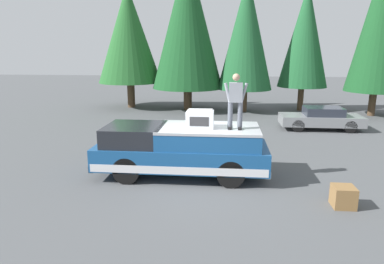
% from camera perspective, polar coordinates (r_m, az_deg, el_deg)
% --- Properties ---
extents(ground_plane, '(90.00, 90.00, 0.00)m').
position_cam_1_polar(ground_plane, '(10.98, 1.76, -8.01)').
color(ground_plane, '#4C4F51').
extents(pickup_truck, '(2.01, 5.54, 1.65)m').
position_cam_1_polar(pickup_truck, '(11.14, -1.75, -2.95)').
color(pickup_truck, navy).
rests_on(pickup_truck, ground).
extents(compressor_unit, '(0.65, 0.84, 0.56)m').
position_cam_1_polar(compressor_unit, '(10.70, 1.34, 2.18)').
color(compressor_unit, silver).
rests_on(compressor_unit, pickup_truck).
extents(person_on_truck_bed, '(0.29, 0.72, 1.69)m').
position_cam_1_polar(person_on_truck_bed, '(10.48, 7.25, 5.30)').
color(person_on_truck_bed, '#4C515B').
rests_on(person_on_truck_bed, pickup_truck).
extents(parked_car_grey, '(1.64, 4.10, 1.16)m').
position_cam_1_polar(parked_car_grey, '(19.00, 20.65, 2.15)').
color(parked_car_grey, gray).
rests_on(parked_car_grey, ground).
extents(wooden_crate, '(0.56, 0.56, 0.56)m').
position_cam_1_polar(wooden_crate, '(9.97, 23.84, -9.79)').
color(wooden_crate, olive).
rests_on(wooden_crate, ground).
extents(conifer_far_left, '(3.57, 3.57, 10.41)m').
position_cam_1_polar(conifer_far_left, '(24.20, 29.11, 16.41)').
color(conifer_far_left, '#4C3826').
rests_on(conifer_far_left, ground).
extents(conifer_left, '(3.25, 3.25, 8.26)m').
position_cam_1_polar(conifer_left, '(24.43, 18.27, 14.92)').
color(conifer_left, '#4C3826').
rests_on(conifer_left, ground).
extents(conifer_center_left, '(3.54, 3.54, 8.67)m').
position_cam_1_polar(conifer_center_left, '(23.05, 8.99, 15.91)').
color(conifer_center_left, '#4C3826').
rests_on(conifer_center_left, ground).
extents(conifer_center_right, '(4.72, 4.72, 10.19)m').
position_cam_1_polar(conifer_center_right, '(23.51, -0.74, 17.88)').
color(conifer_center_right, '#4C3826').
rests_on(conifer_center_right, ground).
extents(conifer_right, '(4.39, 4.39, 8.36)m').
position_cam_1_polar(conifer_right, '(24.98, -10.47, 15.61)').
color(conifer_right, '#4C3826').
rests_on(conifer_right, ground).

